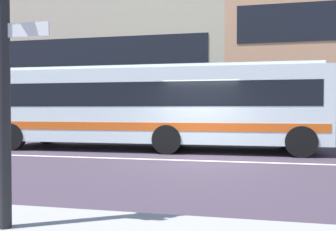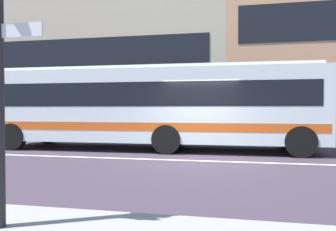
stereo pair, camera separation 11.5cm
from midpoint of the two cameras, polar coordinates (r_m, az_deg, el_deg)
ground_plane at (r=9.52m, az=4.94°, el=-8.11°), size 160.00×160.00×0.00m
lane_centre_line at (r=9.52m, az=4.94°, el=-8.09°), size 60.00×0.16×0.01m
hedge_row_far at (r=15.48m, az=11.44°, el=-2.63°), size 13.61×1.10×1.02m
apartment_block_left at (r=27.75m, az=-16.95°, el=7.51°), size 25.01×9.33×9.23m
transit_bus at (r=12.07m, az=-3.08°, el=1.97°), size 12.21×2.78×3.08m
traffic_light_pole at (r=4.31m, az=-28.31°, el=16.31°), size 0.70×0.38×3.70m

